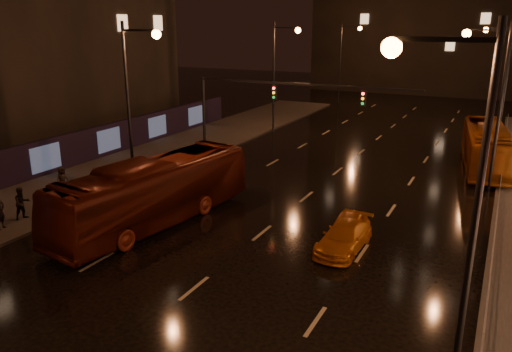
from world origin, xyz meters
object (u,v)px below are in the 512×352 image
(bus_curb, at_px, (486,147))
(pedestrian_c, at_px, (62,179))
(bus_red, at_px, (155,192))
(taxi_far, at_px, (344,237))
(taxi_near, at_px, (347,229))
(pedestrian_b, at_px, (22,203))

(bus_curb, xyz_separation_m, pedestrian_c, (-22.31, -17.51, -0.63))
(bus_red, relative_size, taxi_far, 2.88)
(bus_red, xyz_separation_m, taxi_near, (9.46, 2.15, -1.03))
(bus_red, bearing_deg, pedestrian_c, 179.03)
(pedestrian_b, distance_m, pedestrian_c, 4.42)
(bus_curb, height_order, taxi_near, bus_curb)
(bus_curb, relative_size, taxi_far, 2.65)
(taxi_near, xyz_separation_m, taxi_far, (0.14, -0.90, -0.04))
(taxi_near, height_order, taxi_far, taxi_near)
(bus_red, bearing_deg, pedestrian_b, -147.21)
(pedestrian_b, bearing_deg, bus_red, -53.49)
(taxi_near, height_order, pedestrian_c, pedestrian_c)
(pedestrian_c, bearing_deg, taxi_near, -81.39)
(bus_red, xyz_separation_m, pedestrian_b, (-6.24, -2.94, -0.68))
(bus_red, relative_size, bus_curb, 1.09)
(bus_red, relative_size, pedestrian_b, 7.08)
(taxi_far, relative_size, pedestrian_b, 2.46)
(bus_curb, distance_m, taxi_far, 18.12)
(bus_curb, height_order, taxi_far, bus_curb)
(taxi_near, height_order, pedestrian_b, pedestrian_b)
(bus_red, bearing_deg, taxi_near, 20.35)
(bus_red, distance_m, pedestrian_c, 7.97)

